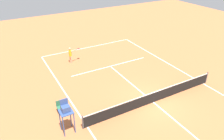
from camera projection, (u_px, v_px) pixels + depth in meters
ground_plane at (153, 102)px, 16.87m from camera, size 60.00×60.00×0.00m
court_lines at (153, 102)px, 16.87m from camera, size 11.13×25.01×0.01m
tennis_net at (154, 97)px, 16.63m from camera, size 11.73×0.10×1.07m
player_serving at (71, 54)px, 22.31m from camera, size 1.32×0.53×1.72m
tennis_ball at (79, 72)px, 21.00m from camera, size 0.07×0.07×0.07m
umpire_chair at (66, 111)px, 13.43m from camera, size 0.80×0.80×2.41m
courtside_chair_mid at (60, 106)px, 15.57m from camera, size 0.44×0.46×0.95m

